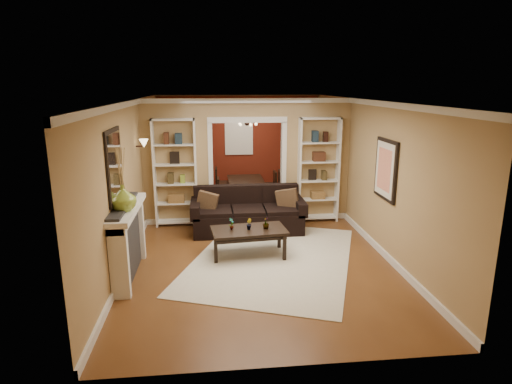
{
  "coord_description": "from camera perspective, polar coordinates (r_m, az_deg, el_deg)",
  "views": [
    {
      "loc": [
        -0.78,
        -7.98,
        2.98
      ],
      "look_at": [
        -0.02,
        -0.8,
        1.16
      ],
      "focal_mm": 30.0,
      "sensor_mm": 36.0,
      "label": 1
    }
  ],
  "objects": [
    {
      "name": "plant_left",
      "position": [
        7.53,
        -3.28,
        -4.26
      ],
      "size": [
        0.12,
        0.14,
        0.22
      ],
      "primitive_type": "imported",
      "rotation": [
        0.0,
        0.0,
        1.13
      ],
      "color": "#336626",
      "rests_on": "coffee_table"
    },
    {
      "name": "sofa",
      "position": [
        8.83,
        -1.1,
        -2.45
      ],
      "size": [
        2.33,
        1.01,
        0.91
      ],
      "primitive_type": "cube",
      "color": "black",
      "rests_on": "floor"
    },
    {
      "name": "wall_front",
      "position": [
        4.38,
        4.74,
        -7.76
      ],
      "size": [
        8.0,
        0.0,
        8.0
      ],
      "primitive_type": "plane",
      "rotation": [
        -1.57,
        0.0,
        0.0
      ],
      "color": "tan",
      "rests_on": "ground"
    },
    {
      "name": "framed_art",
      "position": [
        7.73,
        16.86,
        2.89
      ],
      "size": [
        0.04,
        0.85,
        1.05
      ],
      "primitive_type": "cube",
      "color": "black",
      "rests_on": "wall_right"
    },
    {
      "name": "chandelier",
      "position": [
        10.76,
        -1.87,
        9.03
      ],
      "size": [
        0.5,
        0.5,
        0.3
      ],
      "primitive_type": "cube",
      "color": "#311B16",
      "rests_on": "ceiling"
    },
    {
      "name": "wall_left",
      "position": [
        8.28,
        -16.14,
        2.24
      ],
      "size": [
        0.0,
        8.0,
        8.0
      ],
      "primitive_type": "plane",
      "rotation": [
        1.57,
        0.0,
        1.57
      ],
      "color": "tan",
      "rests_on": "ground"
    },
    {
      "name": "dining_chair_sw",
      "position": [
        11.26,
        -4.06,
        1.13
      ],
      "size": [
        0.5,
        0.5,
        0.9
      ],
      "primitive_type": "cube",
      "rotation": [
        0.0,
        0.0,
        1.7
      ],
      "color": "black",
      "rests_on": "floor"
    },
    {
      "name": "bookshelf_right",
      "position": [
        9.49,
        8.31,
        2.89
      ],
      "size": [
        0.9,
        0.3,
        2.3
      ],
      "primitive_type": "cube",
      "color": "white",
      "rests_on": "floor"
    },
    {
      "name": "fireplace",
      "position": [
        7.04,
        -16.48,
        -6.39
      ],
      "size": [
        0.32,
        1.7,
        1.16
      ],
      "primitive_type": "cube",
      "color": "white",
      "rests_on": "floor"
    },
    {
      "name": "red_back_panel",
      "position": [
        12.09,
        -2.29,
        6.26
      ],
      "size": [
        4.44,
        0.04,
        2.64
      ],
      "primitive_type": "cube",
      "color": "maroon",
      "rests_on": "floor"
    },
    {
      "name": "wall_sconce",
      "position": [
        8.72,
        -15.1,
        6.09
      ],
      "size": [
        0.18,
        0.18,
        0.22
      ],
      "primitive_type": "cube",
      "color": "#FFE0A5",
      "rests_on": "wall_left"
    },
    {
      "name": "dining_window",
      "position": [
        12.03,
        -2.29,
        7.32
      ],
      "size": [
        0.78,
        0.03,
        0.98
      ],
      "primitive_type": "cube",
      "color": "#8CA5CC",
      "rests_on": "wall_back"
    },
    {
      "name": "mirror",
      "position": [
        6.75,
        -18.37,
        3.37
      ],
      "size": [
        0.03,
        0.95,
        1.1
      ],
      "primitive_type": "cube",
      "color": "silver",
      "rests_on": "wall_left"
    },
    {
      "name": "plant_right",
      "position": [
        7.58,
        1.34,
        -4.16
      ],
      "size": [
        0.16,
        0.16,
        0.21
      ],
      "primitive_type": "imported",
      "rotation": [
        0.0,
        0.0,
        4.11
      ],
      "color": "#336626",
      "rests_on": "coffee_table"
    },
    {
      "name": "floor",
      "position": [
        8.56,
        -0.42,
        -6.22
      ],
      "size": [
        8.0,
        8.0,
        0.0
      ],
      "primitive_type": "plane",
      "color": "brown",
      "rests_on": "ground"
    },
    {
      "name": "ceiling",
      "position": [
        8.03,
        -0.46,
        12.16
      ],
      "size": [
        8.0,
        8.0,
        0.0
      ],
      "primitive_type": "plane",
      "rotation": [
        3.14,
        0.0,
        0.0
      ],
      "color": "white",
      "rests_on": "ground"
    },
    {
      "name": "dining_chair_ne",
      "position": [
        10.77,
        1.91,
        0.59
      ],
      "size": [
        0.53,
        0.53,
        0.91
      ],
      "primitive_type": "cube",
      "rotation": [
        0.0,
        0.0,
        -1.77
      ],
      "color": "black",
      "rests_on": "floor"
    },
    {
      "name": "dining_chair_nw",
      "position": [
        10.69,
        -3.94,
        0.04
      ],
      "size": [
        0.45,
        0.45,
        0.76
      ],
      "primitive_type": "cube",
      "rotation": [
        0.0,
        0.0,
        1.34
      ],
      "color": "black",
      "rests_on": "floor"
    },
    {
      "name": "partition_wall",
      "position": [
        9.36,
        -1.16,
        4.13
      ],
      "size": [
        4.5,
        0.15,
        2.7
      ],
      "primitive_type": "cube",
      "color": "tan",
      "rests_on": "floor"
    },
    {
      "name": "vase",
      "position": [
        6.58,
        -17.3,
        -0.75
      ],
      "size": [
        0.47,
        0.47,
        0.4
      ],
      "primitive_type": "imported",
      "rotation": [
        0.0,
        0.0,
        -0.26
      ],
      "color": "olive",
      "rests_on": "fireplace"
    },
    {
      "name": "dining_table",
      "position": [
        11.04,
        -1.14,
        0.04
      ],
      "size": [
        1.64,
        0.92,
        0.58
      ],
      "primitive_type": "imported",
      "rotation": [
        0.0,
        0.0,
        1.57
      ],
      "color": "black",
      "rests_on": "floor"
    },
    {
      "name": "plant_center",
      "position": [
        7.55,
        -0.96,
        -4.28
      ],
      "size": [
        0.09,
        0.11,
        0.19
      ],
      "primitive_type": "imported",
      "rotation": [
        0.0,
        0.0,
        1.66
      ],
      "color": "#336626",
      "rests_on": "coffee_table"
    },
    {
      "name": "dining_chair_se",
      "position": [
        11.36,
        1.49,
        0.96
      ],
      "size": [
        0.48,
        0.48,
        0.77
      ],
      "primitive_type": "cube",
      "rotation": [
        0.0,
        0.0,
        -1.87
      ],
      "color": "black",
      "rests_on": "floor"
    },
    {
      "name": "pillow_left",
      "position": [
        8.73,
        -6.5,
        -1.42
      ],
      "size": [
        0.42,
        0.23,
        0.41
      ],
      "primitive_type": "cube",
      "rotation": [
        0.0,
        0.0,
        -0.3
      ],
      "color": "brown",
      "rests_on": "sofa"
    },
    {
      "name": "pillow_right",
      "position": [
        8.86,
        4.23,
        -1.01
      ],
      "size": [
        0.46,
        0.29,
        0.44
      ],
      "primitive_type": "cube",
      "rotation": [
        0.0,
        0.0,
        -0.4
      ],
      "color": "brown",
      "rests_on": "sofa"
    },
    {
      "name": "coffee_table",
      "position": [
        7.67,
        -0.95,
        -6.72
      ],
      "size": [
        1.37,
        0.84,
        0.5
      ],
      "primitive_type": "cube",
      "rotation": [
        0.0,
        0.0,
        0.1
      ],
      "color": "black",
      "rests_on": "floor"
    },
    {
      "name": "wall_right",
      "position": [
        8.7,
        14.5,
        2.9
      ],
      "size": [
        0.0,
        8.0,
        8.0
      ],
      "primitive_type": "plane",
      "rotation": [
        1.57,
        0.0,
        -1.57
      ],
      "color": "tan",
      "rests_on": "ground"
    },
    {
      "name": "area_rug",
      "position": [
        7.62,
        2.2,
        -8.83
      ],
      "size": [
        3.72,
        4.33,
        0.01
      ],
      "primitive_type": "cube",
      "rotation": [
        0.0,
        0.0,
        -0.35
      ],
      "color": "beige",
      "rests_on": "floor"
    },
    {
      "name": "bookshelf_left",
      "position": [
        9.23,
        -10.7,
        2.47
      ],
      "size": [
        0.9,
        0.3,
        2.3
      ],
      "primitive_type": "cube",
      "color": "white",
      "rests_on": "floor"
    },
    {
      "name": "wall_back",
      "position": [
        12.12,
        -2.3,
        6.42
      ],
      "size": [
        8.0,
        0.0,
        8.0
      ],
      "primitive_type": "plane",
      "rotation": [
        1.57,
        0.0,
        0.0
      ],
      "color": "tan",
      "rests_on": "ground"
    }
  ]
}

